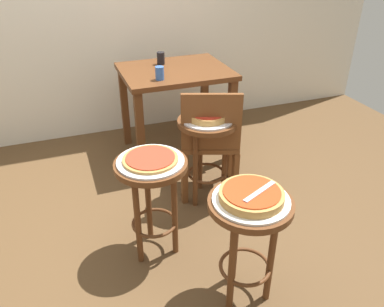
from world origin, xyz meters
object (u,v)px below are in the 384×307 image
object	(u,v)px
pizza_leftside	(208,115)
cup_far_edge	(161,58)
serving_plate_leftside	(208,119)
pizza_middle	(150,159)
serving_plate_foreground	(251,200)
pizza_server_knife	(260,191)
cup_near_edge	(160,73)
serving_plate_middle	(150,161)
dining_table	(175,85)
pizza_foreground	(251,195)
wooden_chair	(210,139)
stool_foreground	(249,227)
stool_middle	(152,186)
stool_leftside	(207,140)

from	to	relation	value
pizza_leftside	cup_far_edge	bearing A→B (deg)	93.49
serving_plate_leftside	pizza_leftside	size ratio (longest dim) A/B	1.31
pizza_middle	serving_plate_leftside	size ratio (longest dim) A/B	0.86
serving_plate_foreground	pizza_server_knife	world-z (taller)	pizza_server_knife
cup_near_edge	pizza_server_knife	size ratio (longest dim) A/B	0.46
serving_plate_middle	serving_plate_leftside	distance (m)	0.65
dining_table	cup_near_edge	xyz separation A→B (m)	(-0.19, -0.21, 0.18)
cup_far_edge	cup_near_edge	bearing A→B (deg)	-107.34
pizza_foreground	serving_plate_middle	xyz separation A→B (m)	(-0.35, 0.51, -0.03)
cup_near_edge	wooden_chair	size ratio (longest dim) A/B	0.12
stool_foreground	serving_plate_leftside	size ratio (longest dim) A/B	1.79
stool_foreground	dining_table	bearing A→B (deg)	84.38
pizza_middle	cup_far_edge	xyz separation A→B (m)	(0.45, 1.32, 0.16)
stool_foreground	stool_middle	xyz separation A→B (m)	(-0.35, 0.51, 0.00)
stool_leftside	pizza_leftside	distance (m)	0.19
pizza_middle	stool_leftside	world-z (taller)	pizza_middle
serving_plate_foreground	pizza_middle	size ratio (longest dim) A/B	1.20
serving_plate_middle	cup_near_edge	bearing A→B (deg)	70.79
pizza_middle	stool_foreground	bearing A→B (deg)	-55.10
pizza_middle	stool_middle	bearing A→B (deg)	0.00
stool_middle	pizza_middle	size ratio (longest dim) A/B	2.08
stool_foreground	dining_table	world-z (taller)	dining_table
serving_plate_leftside	dining_table	size ratio (longest dim) A/B	0.41
stool_foreground	stool_leftside	xyz separation A→B (m)	(0.15, 0.91, 0.00)
pizza_server_knife	stool_leftside	bearing A→B (deg)	57.79
cup_near_edge	serving_plate_foreground	bearing A→B (deg)	-89.06
pizza_middle	cup_far_edge	size ratio (longest dim) A/B	3.02
dining_table	pizza_server_knife	world-z (taller)	dining_table
pizza_middle	pizza_leftside	distance (m)	0.65
pizza_foreground	serving_plate_leftside	size ratio (longest dim) A/B	0.86
stool_leftside	serving_plate_middle	bearing A→B (deg)	-141.16
stool_foreground	serving_plate_foreground	bearing A→B (deg)	63.43
stool_leftside	wooden_chair	distance (m)	0.05
pizza_middle	pizza_leftside	size ratio (longest dim) A/B	1.13
stool_leftside	dining_table	world-z (taller)	dining_table
stool_leftside	cup_far_edge	distance (m)	0.98
stool_leftside	dining_table	size ratio (longest dim) A/B	0.73
cup_near_edge	cup_far_edge	xyz separation A→B (m)	(0.12, 0.38, 0.00)
serving_plate_middle	pizza_leftside	size ratio (longest dim) A/B	1.38
pizza_leftside	stool_foreground	bearing A→B (deg)	-99.33
pizza_foreground	stool_middle	distance (m)	0.65
stool_leftside	dining_table	distance (m)	0.77
serving_plate_foreground	cup_near_edge	xyz separation A→B (m)	(-0.02, 1.45, 0.17)
stool_middle	pizza_server_knife	bearing A→B (deg)	-53.94
pizza_leftside	pizza_server_knife	xyz separation A→B (m)	(-0.12, -0.93, 0.03)
pizza_middle	pizza_server_knife	distance (m)	0.65
cup_far_edge	wooden_chair	world-z (taller)	cup_far_edge
pizza_leftside	pizza_middle	bearing A→B (deg)	-141.16
serving_plate_leftside	cup_near_edge	xyz separation A→B (m)	(-0.17, 0.54, 0.17)
pizza_server_knife	cup_far_edge	bearing A→B (deg)	63.14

